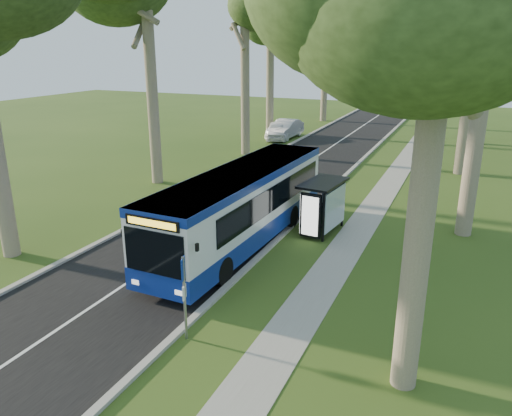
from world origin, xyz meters
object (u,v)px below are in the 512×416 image
(bus, at_px, (242,207))
(litter_bin, at_px, (320,214))
(car_white, at_px, (277,131))
(bus_shelter, at_px, (323,199))
(bus_stop_sign, at_px, (184,289))
(car_silver, at_px, (285,129))

(bus, relative_size, litter_bin, 12.22)
(car_white, bearing_deg, bus, -92.02)
(bus, height_order, bus_shelter, bus)
(bus_stop_sign, xyz_separation_m, bus_shelter, (1.24, 9.83, 0.04))
(litter_bin, bearing_deg, bus, -122.35)
(bus_stop_sign, relative_size, bus_shelter, 0.89)
(bus, height_order, car_white, bus)
(litter_bin, xyz_separation_m, car_silver, (-9.66, 21.17, 0.33))
(bus_stop_sign, bearing_deg, bus, 83.32)
(bus_stop_sign, bearing_deg, car_white, 87.62)
(car_silver, bearing_deg, litter_bin, -62.86)
(litter_bin, relative_size, car_silver, 0.20)
(bus_shelter, distance_m, litter_bin, 1.79)
(bus_stop_sign, height_order, bus_shelter, bus_stop_sign)
(litter_bin, xyz_separation_m, car_white, (-10.20, 20.37, 0.26))
(bus_shelter, height_order, car_white, bus_shelter)
(bus_stop_sign, distance_m, car_white, 32.87)
(bus_stop_sign, bearing_deg, car_silver, 86.33)
(bus_shelter, xyz_separation_m, litter_bin, (-0.48, 1.28, -1.16))
(bus, xyz_separation_m, litter_bin, (2.38, 3.75, -1.18))
(car_silver, bearing_deg, bus_shelter, -63.08)
(litter_bin, distance_m, car_silver, 23.28)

